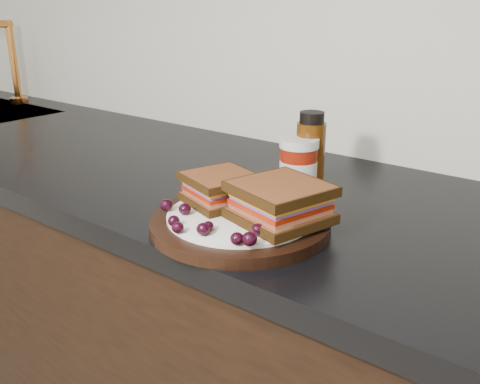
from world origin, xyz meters
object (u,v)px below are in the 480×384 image
Objects in this scene: oil_bottle at (310,152)px; sandwich_left at (220,188)px; plate at (240,223)px; condiment_jar at (298,167)px.

sandwich_left is at bearing -103.16° from oil_bottle.
plate is at bearing -1.71° from sandwich_left.
plate is 1.91× the size of oil_bottle.
plate is 2.68× the size of sandwich_left.
plate is 0.19m from condiment_jar.
oil_bottle is (0.00, 0.03, 0.02)m from condiment_jar.
condiment_jar is (0.04, 0.17, 0.00)m from sandwich_left.
sandwich_left is 0.71× the size of oil_bottle.
oil_bottle is at bearing 95.28° from sandwich_left.
plate is 0.07m from sandwich_left.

